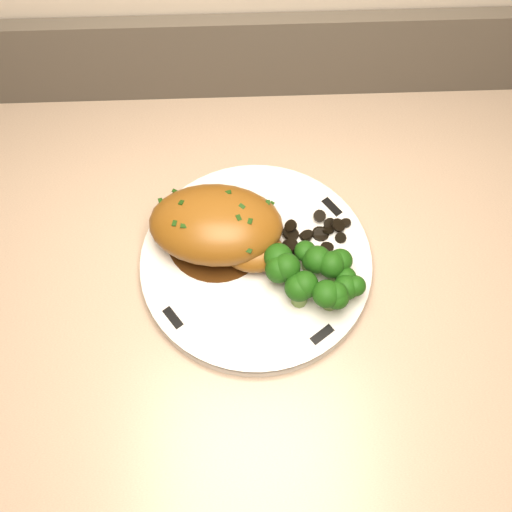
{
  "coord_description": "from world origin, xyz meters",
  "views": [
    {
      "loc": [
        -0.2,
        1.4,
        1.51
      ],
      "look_at": [
        -0.19,
        1.73,
        0.89
      ],
      "focal_mm": 45.0,
      "sensor_mm": 36.0,
      "label": 1
    }
  ],
  "objects_px": {
    "plate": "(256,264)",
    "broccoli_florets": "(319,277)",
    "chicken_breast": "(220,228)",
    "counter": "(243,412)"
  },
  "relations": [
    {
      "from": "counter",
      "to": "plate",
      "type": "height_order",
      "value": "counter"
    },
    {
      "from": "chicken_breast",
      "to": "broccoli_florets",
      "type": "xyz_separation_m",
      "value": [
        0.1,
        -0.06,
        -0.01
      ]
    },
    {
      "from": "plate",
      "to": "broccoli_florets",
      "type": "xyz_separation_m",
      "value": [
        0.07,
        -0.03,
        0.03
      ]
    },
    {
      "from": "counter",
      "to": "broccoli_florets",
      "type": "height_order",
      "value": "counter"
    },
    {
      "from": "counter",
      "to": "plate",
      "type": "distance_m",
      "value": 0.44
    },
    {
      "from": "plate",
      "to": "broccoli_florets",
      "type": "distance_m",
      "value": 0.08
    },
    {
      "from": "plate",
      "to": "broccoli_florets",
      "type": "relative_size",
      "value": 2.71
    },
    {
      "from": "broccoli_florets",
      "to": "chicken_breast",
      "type": "bearing_deg",
      "value": 149.78
    },
    {
      "from": "plate",
      "to": "chicken_breast",
      "type": "relative_size",
      "value": 1.65
    },
    {
      "from": "plate",
      "to": "broccoli_florets",
      "type": "bearing_deg",
      "value": -27.09
    }
  ]
}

